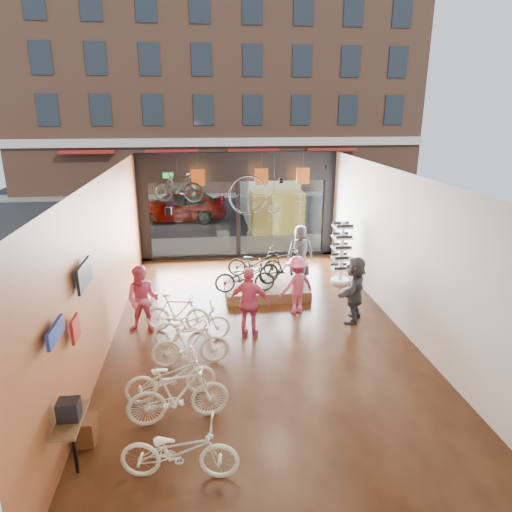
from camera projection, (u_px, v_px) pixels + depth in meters
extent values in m
cube|color=black|center=(259.00, 331.00, 11.25)|extent=(7.00, 12.00, 0.04)
cube|color=black|center=(259.00, 174.00, 10.08)|extent=(7.00, 12.00, 0.04)
cube|color=#B16338|center=(104.00, 263.00, 10.27)|extent=(0.04, 12.00, 3.80)
cube|color=beige|center=(402.00, 252.00, 11.06)|extent=(0.04, 12.00, 3.80)
cube|color=beige|center=(327.00, 425.00, 4.97)|extent=(7.00, 0.04, 3.80)
cube|color=#198C26|center=(168.00, 175.00, 15.61)|extent=(0.35, 0.06, 0.18)
cube|color=black|center=(225.00, 208.00, 25.43)|extent=(30.00, 18.00, 0.02)
cube|color=slate|center=(236.00, 246.00, 18.04)|extent=(30.00, 2.40, 0.12)
cube|color=slate|center=(222.00, 194.00, 29.20)|extent=(30.00, 2.00, 0.12)
cube|color=brown|center=(218.00, 81.00, 29.44)|extent=(26.00, 5.00, 14.00)
imported|color=gray|center=(178.00, 205.00, 22.08)|extent=(4.62, 1.86, 1.57)
imported|color=#EDEDCE|center=(179.00, 451.00, 6.62)|extent=(1.82, 0.84, 0.92)
imported|color=#EDEDCE|center=(178.00, 394.00, 7.81)|extent=(1.82, 0.75, 1.06)
imported|color=#EDEDCE|center=(171.00, 377.00, 8.48)|extent=(1.77, 0.92, 0.89)
imported|color=#EDEDCE|center=(190.00, 344.00, 9.57)|extent=(1.67, 0.60, 0.98)
imported|color=#EDEDCE|center=(192.00, 324.00, 10.51)|extent=(1.87, 0.92, 0.94)
imported|color=#EDEDCE|center=(178.00, 313.00, 11.06)|extent=(1.66, 0.75, 0.96)
cube|color=brown|center=(265.00, 288.00, 13.52)|extent=(2.40, 1.80, 0.30)
imported|color=black|center=(245.00, 277.00, 12.72)|extent=(1.68, 0.59, 0.88)
imported|color=black|center=(284.00, 266.00, 13.44)|extent=(1.74, 0.99, 1.01)
imported|color=black|center=(255.00, 263.00, 13.88)|extent=(1.74, 0.93, 0.87)
imported|color=#CC4C72|center=(143.00, 300.00, 10.94)|extent=(0.92, 0.78, 1.68)
imported|color=#CC4C72|center=(250.00, 303.00, 10.68)|extent=(1.10, 0.74, 1.74)
imported|color=#CC4C72|center=(297.00, 285.00, 12.01)|extent=(1.16, 0.92, 1.57)
imported|color=#3F3F44|center=(300.00, 251.00, 14.65)|extent=(0.89, 0.64, 1.70)
imported|color=#3F3F44|center=(354.00, 289.00, 11.52)|extent=(1.26, 1.63, 1.72)
imported|color=black|center=(178.00, 187.00, 14.10)|extent=(1.64, 0.79, 0.95)
cube|color=#CC5919|center=(198.00, 178.00, 15.08)|extent=(0.45, 0.03, 0.55)
cube|color=#CC5919|center=(261.00, 177.00, 15.32)|extent=(0.45, 0.03, 0.55)
cube|color=#CC5919|center=(303.00, 176.00, 15.48)|extent=(0.45, 0.03, 0.55)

